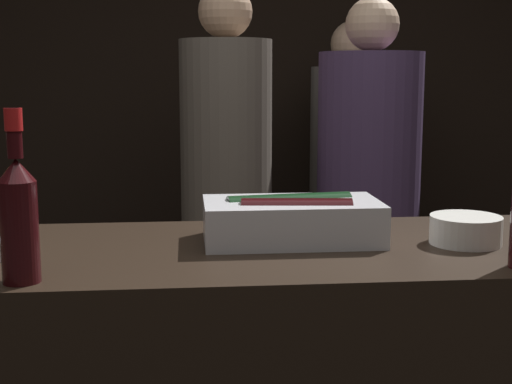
% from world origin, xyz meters
% --- Properties ---
extents(wall_back_chalkboard, '(6.40, 0.06, 2.80)m').
position_xyz_m(wall_back_chalkboard, '(0.00, 2.48, 1.40)').
color(wall_back_chalkboard, black).
rests_on(wall_back_chalkboard, ground_plane).
extents(ice_bin_with_bottles, '(0.41, 0.22, 0.11)m').
position_xyz_m(ice_bin_with_bottles, '(0.09, 0.35, 1.11)').
color(ice_bin_with_bottles, silver).
rests_on(ice_bin_with_bottles, bar_counter).
extents(bowl_white, '(0.16, 0.16, 0.06)m').
position_xyz_m(bowl_white, '(0.48, 0.28, 1.09)').
color(bowl_white, silver).
rests_on(bowl_white, bar_counter).
extents(red_wine_bottle_tall, '(0.07, 0.07, 0.32)m').
position_xyz_m(red_wine_bottle_tall, '(-0.46, 0.07, 1.19)').
color(red_wine_bottle_tall, black).
rests_on(red_wine_bottle_tall, bar_counter).
extents(person_in_hoodie, '(0.41, 0.41, 1.74)m').
position_xyz_m(person_in_hoodie, '(0.57, 1.53, 0.96)').
color(person_in_hoodie, black).
rests_on(person_in_hoodie, ground_plane).
extents(person_blond_tee, '(0.36, 0.36, 1.78)m').
position_xyz_m(person_blond_tee, '(-0.00, 1.56, 1.00)').
color(person_blond_tee, black).
rests_on(person_blond_tee, ground_plane).
extents(person_grey_polo, '(0.39, 0.39, 1.69)m').
position_xyz_m(person_grey_polo, '(0.62, 2.03, 0.93)').
color(person_grey_polo, black).
rests_on(person_grey_polo, ground_plane).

